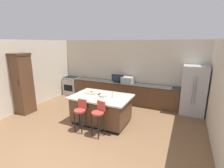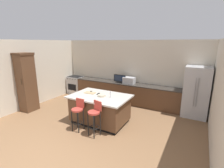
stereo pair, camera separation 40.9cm
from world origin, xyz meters
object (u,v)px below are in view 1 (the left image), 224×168
microwave (127,80)px  fruit_bowl (103,96)px  bar_stool_left (81,113)px  bar_stool_right (99,116)px  cell_phone (91,92)px  cabinet_tower (23,83)px  tv_monitor (118,79)px  tv_remote (99,94)px  refrigerator (194,90)px  kitchen_island (101,109)px  cutting_board (91,93)px  range_oven (72,86)px

microwave → fruit_bowl: (-0.05, -2.14, -0.07)m
bar_stool_left → bar_stool_right: bearing=-0.5°
cell_phone → cabinet_tower: bearing=178.0°
tv_monitor → fruit_bowl: bearing=-79.6°
bar_stool_left → fruit_bowl: (0.38, 0.74, 0.37)m
cabinet_tower → tv_remote: cabinet_tower is taller
refrigerator → cabinet_tower: cabinet_tower is taller
bar_stool_left → bar_stool_right: 0.61m
tv_monitor → kitchen_island: bearing=-82.0°
bar_stool_left → cell_phone: 1.07m
cabinet_tower → tv_monitor: cabinet_tower is taller
refrigerator → cell_phone: refrigerator is taller
tv_remote → tv_monitor: bearing=86.8°
tv_monitor → cutting_board: bearing=-94.8°
range_oven → tv_remote: bearing=-36.2°
microwave → bar_stool_left: microwave is taller
microwave → refrigerator: bearing=-1.7°
refrigerator → fruit_bowl: size_ratio=7.15×
kitchen_island → microwave: size_ratio=4.00×
kitchen_island → fruit_bowl: fruit_bowl is taller
kitchen_island → fruit_bowl: size_ratio=7.54×
refrigerator → tv_monitor: (-3.04, 0.02, 0.15)m
refrigerator → bar_stool_left: size_ratio=1.86×
range_oven → fruit_bowl: fruit_bowl is taller
range_oven → microwave: size_ratio=1.90×
kitchen_island → cutting_board: bearing=169.0°
range_oven → cabinet_tower: (-0.14, -2.62, 0.72)m
cabinet_tower → kitchen_island: bearing=9.4°
cabinet_tower → cutting_board: bearing=13.0°
microwave → cutting_board: size_ratio=1.26×
kitchen_island → cutting_board: size_ratio=5.02×
microwave → range_oven: bearing=-180.0°
fruit_bowl → refrigerator: bearing=37.8°
refrigerator → cutting_board: 3.76m
cabinet_tower → bar_stool_left: (2.72, -0.26, -0.58)m
bar_stool_right → tv_remote: size_ratio=6.00×
cell_phone → kitchen_island: bearing=-41.9°
fruit_bowl → cell_phone: 0.66m
cell_phone → cutting_board: bearing=-82.2°
microwave → fruit_bowl: size_ratio=1.89×
cabinet_tower → cell_phone: size_ratio=15.02×
refrigerator → cutting_board: refrigerator is taller
kitchen_island → tv_remote: 0.50m
microwave → bar_stool_left: bearing=-98.6°
fruit_bowl → kitchen_island: bearing=167.7°
microwave → bar_stool_left: 2.94m
microwave → tv_remote: (-0.28, -1.99, -0.09)m
bar_stool_left → tv_remote: bearing=80.2°
range_oven → fruit_bowl: (2.96, -2.14, 0.50)m
tv_remote → cutting_board: 0.32m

